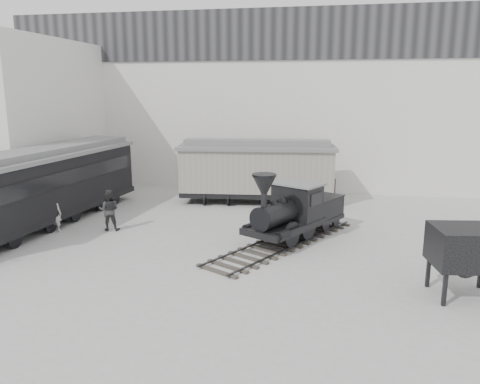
% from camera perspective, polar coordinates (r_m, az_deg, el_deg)
% --- Properties ---
extents(ground, '(90.00, 90.00, 0.00)m').
position_cam_1_polar(ground, '(16.74, -1.68, -9.61)').
color(ground, '#9E9E9B').
extents(north_wall, '(34.00, 2.51, 11.00)m').
position_cam_1_polar(north_wall, '(30.35, 4.25, 10.97)').
color(north_wall, silver).
rests_on(north_wall, ground).
extents(west_pavilion, '(7.00, 12.11, 9.00)m').
position_cam_1_polar(west_pavilion, '(30.84, -25.10, 7.91)').
color(west_pavilion, silver).
rests_on(west_pavilion, ground).
extents(locomotive, '(5.90, 8.44, 3.05)m').
position_cam_1_polar(locomotive, '(19.85, 6.47, -2.72)').
color(locomotive, '#322E29').
rests_on(locomotive, ground).
extents(boxcar, '(8.93, 3.53, 3.57)m').
position_cam_1_polar(boxcar, '(26.29, 2.03, 2.72)').
color(boxcar, black).
rests_on(boxcar, ground).
extents(passenger_coach, '(3.86, 12.81, 3.38)m').
position_cam_1_polar(passenger_coach, '(23.91, -22.26, 0.82)').
color(passenger_coach, black).
rests_on(passenger_coach, ground).
extents(visitor_a, '(0.64, 0.46, 1.66)m').
position_cam_1_polar(visitor_a, '(22.57, -21.66, -2.47)').
color(visitor_a, '#B0AEA9').
rests_on(visitor_a, ground).
extents(visitor_b, '(1.04, 0.89, 1.88)m').
position_cam_1_polar(visitor_b, '(21.96, -15.67, -2.13)').
color(visitor_b, '#2C2C2D').
rests_on(visitor_b, ground).
extents(coal_hopper, '(2.24, 1.92, 2.21)m').
position_cam_1_polar(coal_hopper, '(15.87, 25.89, -6.60)').
color(coal_hopper, black).
rests_on(coal_hopper, ground).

